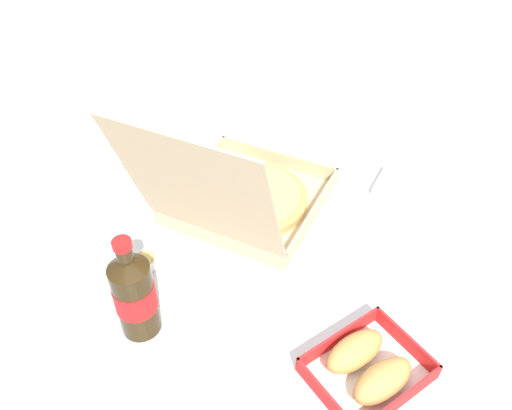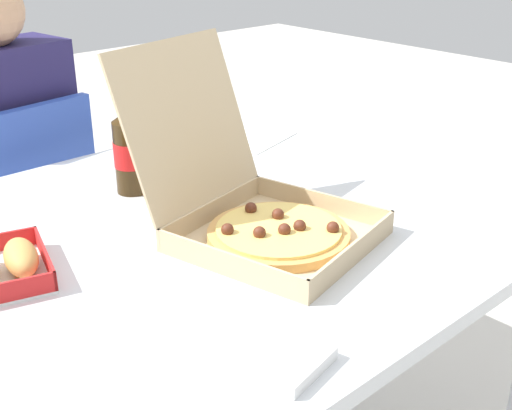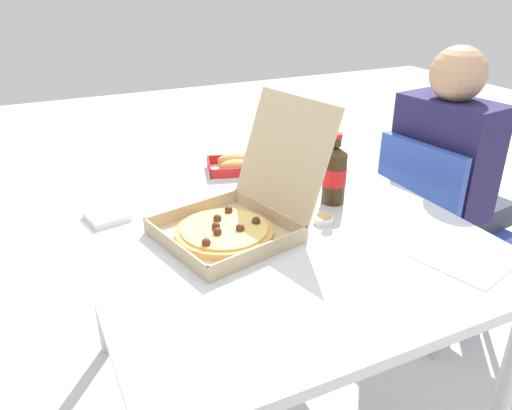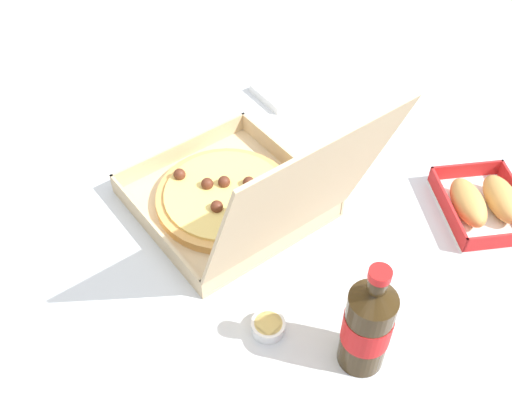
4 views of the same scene
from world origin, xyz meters
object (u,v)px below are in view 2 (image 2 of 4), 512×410
cola_bottle (130,151)px  dipping_sauce_cup (202,187)px  bread_side_box (1,264)px  paper_menu (254,139)px  chair (20,220)px  pizza_box_open (261,213)px  napkin_pile (283,358)px

cola_bottle → dipping_sauce_cup: bearing=-43.2°
bread_side_box → paper_menu: size_ratio=1.07×
chair → pizza_box_open: bearing=-81.9°
pizza_box_open → bread_side_box: size_ratio=2.20×
chair → napkin_pile: chair is taller
chair → napkin_pile: size_ratio=7.55×
bread_side_box → dipping_sauce_cup: bearing=8.3°
cola_bottle → paper_menu: (0.44, 0.09, -0.09)m
cola_bottle → paper_menu: size_ratio=1.07×
cola_bottle → dipping_sauce_cup: (0.11, -0.10, -0.08)m
pizza_box_open → cola_bottle: pizza_box_open is taller
chair → cola_bottle: (0.07, -0.52, 0.33)m
bread_side_box → napkin_pile: size_ratio=2.04×
pizza_box_open → chair: bearing=98.1°
bread_side_box → paper_menu: 0.85m
paper_menu → napkin_pile: size_ratio=1.91×
napkin_pile → dipping_sauce_cup: 0.63m
napkin_pile → dipping_sauce_cup: (0.29, 0.56, 0.00)m
chair → dipping_sauce_cup: 0.69m
paper_menu → dipping_sauce_cup: 0.38m
chair → dipping_sauce_cup: chair is taller
chair → paper_menu: size_ratio=3.95×
bread_side_box → dipping_sauce_cup: bread_side_box is taller
bread_side_box → cola_bottle: bearing=25.1°
cola_bottle → napkin_pile: bearing=-105.5°
pizza_box_open → napkin_pile: 0.40m
chair → pizza_box_open: pizza_box_open is taller
pizza_box_open → dipping_sauce_cup: 0.26m
pizza_box_open → napkin_pile: bearing=-128.1°
pizza_box_open → napkin_pile: (-0.24, -0.31, -0.04)m
cola_bottle → paper_menu: cola_bottle is taller
napkin_pile → bread_side_box: bearing=111.0°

